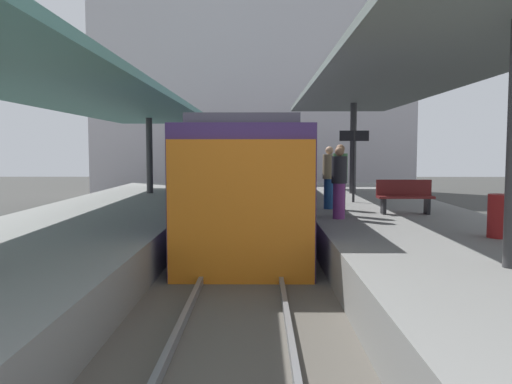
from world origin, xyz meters
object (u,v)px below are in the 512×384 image
object	(u,v)px
commuter_train	(249,178)
platform_bench	(405,196)
passenger_mid_platform	(340,178)
passenger_far_end	(339,182)
litter_bin	(500,216)
passenger_near_bench	(329,176)
platform_sign	(354,150)

from	to	relation	value
commuter_train	platform_bench	distance (m)	5.11
passenger_mid_platform	passenger_far_end	xyz separation A→B (m)	(-0.13, -0.71, -0.03)
litter_bin	passenger_near_bench	distance (m)	5.45
platform_bench	platform_sign	bearing A→B (deg)	104.35
commuter_train	passenger_near_bench	bearing A→B (deg)	-42.28
passenger_near_bench	platform_bench	bearing A→B (deg)	-32.70
passenger_mid_platform	litter_bin	bearing A→B (deg)	-54.19
commuter_train	litter_bin	world-z (taller)	commuter_train
platform_sign	passenger_near_bench	world-z (taller)	platform_sign
platform_bench	commuter_train	bearing A→B (deg)	141.65
passenger_near_bench	passenger_mid_platform	bearing A→B (deg)	-86.65
platform_bench	litter_bin	size ratio (longest dim) A/B	1.75
commuter_train	passenger_mid_platform	size ratio (longest dim) A/B	8.21
passenger_mid_platform	passenger_far_end	bearing A→B (deg)	-100.02
passenger_near_bench	passenger_far_end	size ratio (longest dim) A/B	1.01
platform_sign	litter_bin	xyz separation A→B (m)	(1.53, -6.68, -1.22)
platform_bench	passenger_mid_platform	xyz separation A→B (m)	(-1.69, -0.29, 0.45)
litter_bin	passenger_far_end	world-z (taller)	passenger_far_end
commuter_train	platform_sign	distance (m)	3.36
passenger_far_end	platform_bench	bearing A→B (deg)	28.81
litter_bin	passenger_far_end	bearing A→B (deg)	133.81
platform_sign	passenger_near_bench	distance (m)	2.25
passenger_near_bench	litter_bin	bearing A→B (deg)	-62.29
litter_bin	passenger_mid_platform	xyz separation A→B (m)	(-2.44, 3.38, 0.51)
litter_bin	passenger_mid_platform	distance (m)	4.20
platform_bench	passenger_near_bench	size ratio (longest dim) A/B	0.82
passenger_mid_platform	commuter_train	bearing A→B (deg)	123.84
platform_sign	passenger_mid_platform	bearing A→B (deg)	-105.54
platform_bench	passenger_far_end	bearing A→B (deg)	-151.19
passenger_mid_platform	passenger_far_end	world-z (taller)	passenger_mid_platform
platform_sign	passenger_far_end	xyz separation A→B (m)	(-1.04, -4.00, -0.75)
platform_sign	passenger_near_bench	xyz separation A→B (m)	(-1.00, -1.87, -0.73)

